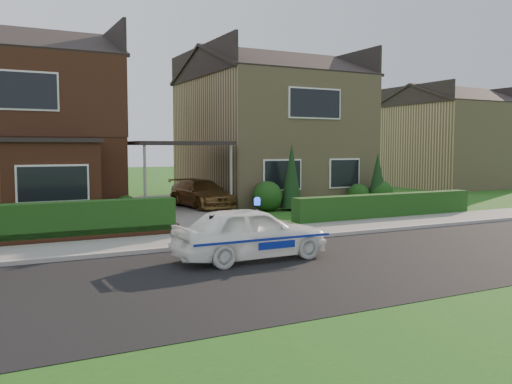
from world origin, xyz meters
TOP-DOWN VIEW (x-y plane):
  - ground at (0.00, 0.00)m, footprint 120.00×120.00m
  - road at (0.00, 0.00)m, footprint 60.00×6.00m
  - kerb at (0.00, 3.05)m, footprint 60.00×0.16m
  - sidewalk at (0.00, 4.10)m, footprint 60.00×2.00m
  - driveway at (0.00, 11.00)m, footprint 3.80×12.00m
  - house_left at (-5.78, 13.90)m, footprint 7.50×9.53m
  - house_right at (5.80, 13.99)m, footprint 7.50×8.06m
  - carport_link at (0.00, 10.95)m, footprint 3.80×3.00m
  - dwarf_wall at (-5.80, 5.30)m, footprint 7.70×0.25m
  - hedge_left at (-5.80, 5.45)m, footprint 7.50×0.55m
  - hedge_right at (5.80, 5.35)m, footprint 7.50×0.55m
  - shrub_left_mid at (-4.00, 9.30)m, footprint 1.32×1.32m
  - shrub_left_near at (-2.40, 9.60)m, footprint 0.84×0.84m
  - shrub_right_near at (3.20, 9.40)m, footprint 1.20×1.20m
  - shrub_right_mid at (7.80, 9.50)m, footprint 0.96×0.96m
  - shrub_right_far at (8.80, 9.20)m, footprint 1.08×1.08m
  - conifer_a at (4.20, 9.20)m, footprint 0.90×0.90m
  - conifer_b at (8.60, 9.20)m, footprint 0.90×0.90m
  - neighbour_right at (20.00, 16.00)m, footprint 6.50×7.00m
  - police_car at (-1.62, 1.29)m, footprint 3.26×3.57m
  - driveway_car at (1.00, 10.94)m, footprint 1.85×3.92m
  - potted_plant_a at (-4.30, 8.83)m, footprint 0.45×0.35m
  - potted_plant_b at (-2.50, 6.99)m, footprint 0.49×0.45m
  - potted_plant_c at (-2.50, 8.33)m, footprint 0.52×0.52m

SIDE VIEW (x-z plane):
  - ground at x=0.00m, z-range 0.00..0.00m
  - road at x=0.00m, z-range -0.01..0.01m
  - hedge_left at x=-5.80m, z-range -0.45..0.45m
  - hedge_right at x=5.80m, z-range -0.40..0.40m
  - sidewalk at x=0.00m, z-range 0.00..0.10m
  - kerb at x=0.00m, z-range 0.00..0.12m
  - driveway at x=0.00m, z-range 0.00..0.12m
  - dwarf_wall at x=-5.80m, z-range 0.00..0.36m
  - potted_plant_b at x=-2.50m, z-range 0.00..0.71m
  - potted_plant_a at x=-4.30m, z-range 0.00..0.78m
  - potted_plant_c at x=-2.50m, z-range 0.00..0.80m
  - shrub_left_near at x=-2.40m, z-range 0.00..0.84m
  - shrub_right_mid at x=7.80m, z-range 0.00..0.96m
  - shrub_right_far at x=8.80m, z-range 0.00..1.08m
  - shrub_right_near at x=3.20m, z-range 0.00..1.20m
  - police_car at x=-1.62m, z-range -0.08..1.29m
  - shrub_left_mid at x=-4.00m, z-range 0.00..1.32m
  - driveway_car at x=1.00m, z-range 0.12..1.23m
  - conifer_b at x=8.60m, z-range 0.00..2.20m
  - conifer_a at x=4.20m, z-range 0.00..2.60m
  - neighbour_right at x=20.00m, z-range 0.00..5.20m
  - carport_link at x=0.00m, z-range 1.27..4.04m
  - house_right at x=5.80m, z-range 0.04..7.29m
  - house_left at x=-5.78m, z-range 0.19..7.44m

